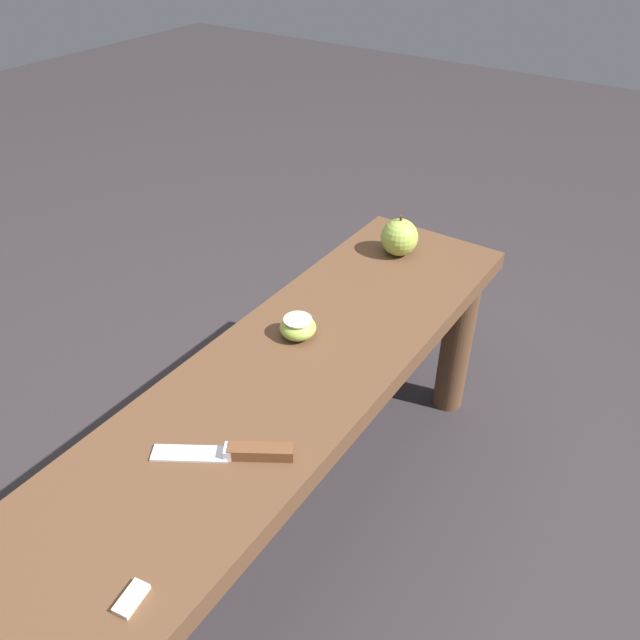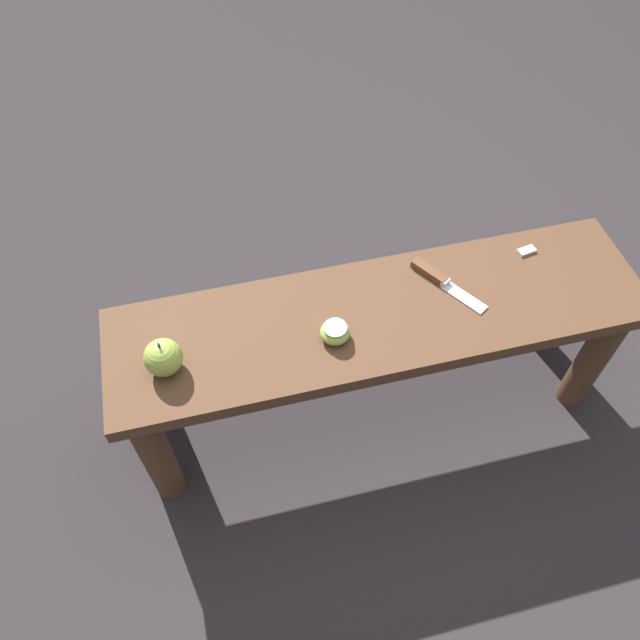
% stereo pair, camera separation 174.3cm
% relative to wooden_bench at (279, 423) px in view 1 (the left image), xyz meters
% --- Properties ---
extents(ground_plane, '(8.00, 8.00, 0.00)m').
position_rel_wooden_bench_xyz_m(ground_plane, '(0.00, 0.00, -0.36)').
color(ground_plane, '#2D282B').
extents(wooden_bench, '(1.31, 0.34, 0.46)m').
position_rel_wooden_bench_xyz_m(wooden_bench, '(0.00, 0.00, 0.00)').
color(wooden_bench, brown).
rests_on(wooden_bench, ground_plane).
extents(knife, '(0.14, 0.20, 0.02)m').
position_rel_wooden_bench_xyz_m(knife, '(-0.17, -0.06, 0.11)').
color(knife, silver).
rests_on(knife, wooden_bench).
extents(apple_whole, '(0.09, 0.09, 0.10)m').
position_rel_wooden_bench_xyz_m(apple_whole, '(0.51, 0.04, 0.15)').
color(apple_whole, '#9EB747').
rests_on(apple_whole, wooden_bench).
extents(apple_cut, '(0.07, 0.07, 0.04)m').
position_rel_wooden_bench_xyz_m(apple_cut, '(0.13, 0.04, 0.12)').
color(apple_cut, '#9EB747').
rests_on(apple_cut, wooden_bench).
extents(apple_slice_near_knife, '(0.05, 0.03, 0.01)m').
position_rel_wooden_bench_xyz_m(apple_slice_near_knife, '(-0.42, -0.10, 0.11)').
color(apple_slice_near_knife, beige).
rests_on(apple_slice_near_knife, wooden_bench).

